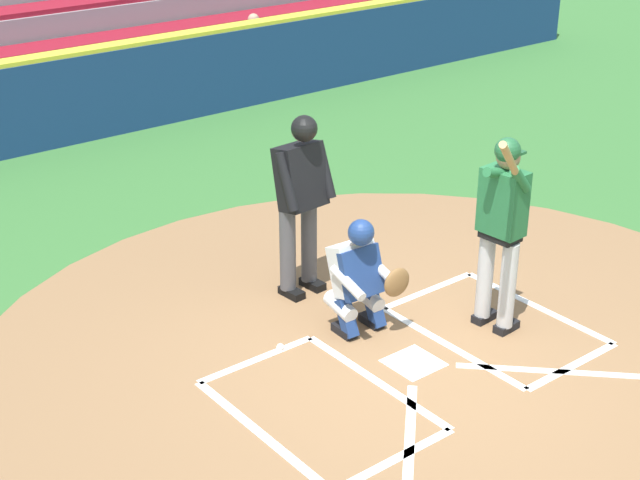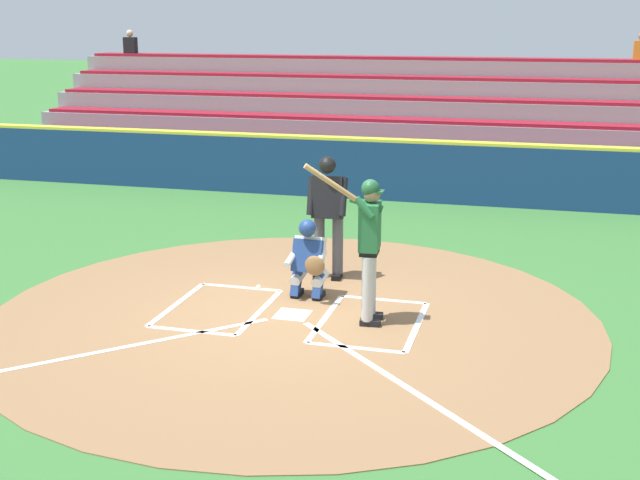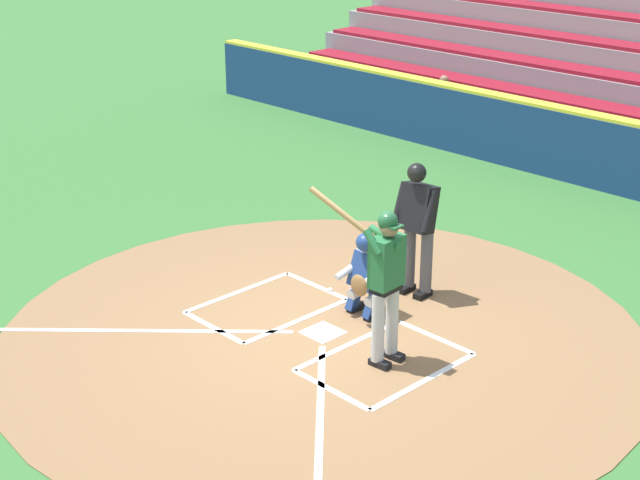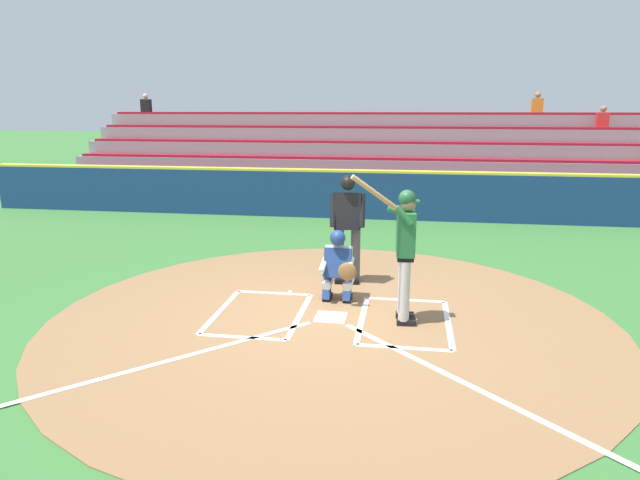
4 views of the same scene
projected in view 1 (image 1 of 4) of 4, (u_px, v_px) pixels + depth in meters
ground_plane at (414, 364)px, 8.38m from camera, size 120.00×120.00×0.00m
dirt_circle at (414, 364)px, 8.38m from camera, size 8.00×8.00×0.01m
home_plate_and_chalk at (488, 408)px, 7.75m from camera, size 7.93×4.91×0.01m
batter at (502, 221)px, 8.49m from camera, size 0.90×0.77×2.13m
catcher at (360, 274)px, 8.68m from camera, size 0.59×0.63×1.13m
plate_umpire at (301, 193)px, 9.16m from camera, size 0.60×0.44×1.86m
baseball at (280, 347)px, 8.57m from camera, size 0.07×0.07×0.07m
backstop_wall at (49, 101)px, 13.45m from camera, size 22.00×0.36×1.31m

